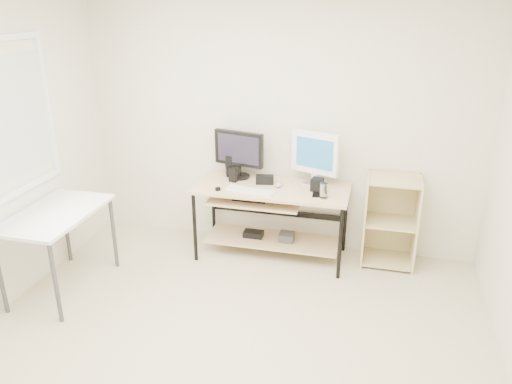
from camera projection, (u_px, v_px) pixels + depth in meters
The scene contains 16 objects.
room at pixel (198, 190), 3.22m from camera, with size 4.01×4.01×2.62m.
desk at pixel (269, 206), 4.94m from camera, with size 1.50×0.65×0.75m.
side_table at pixel (56, 221), 4.31m from camera, with size 0.60×1.00×0.75m.
shelf_unit at pixel (390, 220), 4.85m from camera, with size 0.50×0.40×0.90m.
black_monitor at pixel (239, 152), 5.00m from camera, with size 0.53×0.22×0.48m.
white_imac at pixel (315, 154), 4.82m from camera, with size 0.48×0.21×0.52m.
keyboard at pixel (250, 190), 4.74m from camera, with size 0.46×0.13×0.02m, color white.
mouse at pixel (279, 184), 4.86m from camera, with size 0.08×0.12×0.04m, color #ACACB1.
center_speaker at pixel (265, 180), 4.92m from camera, with size 0.17×0.08×0.09m, color black.
speaker_left at pixel (231, 165), 5.11m from camera, with size 0.15×0.15×0.22m.
speaker_right at pixel (317, 185), 4.74m from camera, with size 0.10×0.10×0.12m, color black.
audio_controller at pixel (233, 175), 4.96m from camera, with size 0.08×0.05×0.15m, color black.
volume_puck at pixel (218, 189), 4.77m from camera, with size 0.06×0.06×0.02m, color black.
smartphone at pixel (316, 195), 4.65m from camera, with size 0.07×0.13×0.01m, color black.
coaster at pixel (323, 198), 4.58m from camera, with size 0.09×0.09×0.01m, color #A9814C.
drinking_glass at pixel (324, 190), 4.56m from camera, with size 0.07×0.07×0.14m, color white.
Camera 1 is at (0.96, -2.78, 2.49)m, focal length 35.00 mm.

